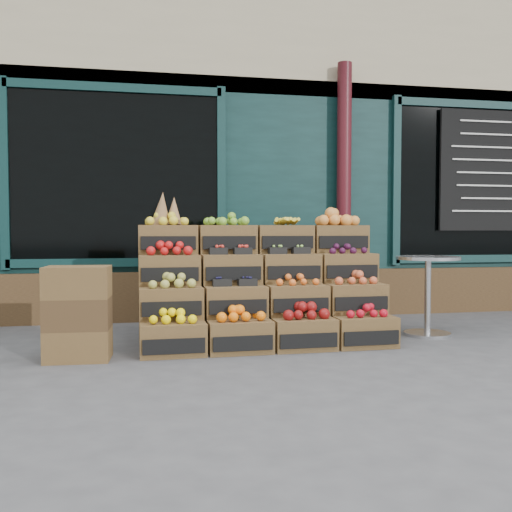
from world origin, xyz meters
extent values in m
plane|color=#464648|center=(0.00, 0.00, 0.00)|extent=(60.00, 60.00, 0.00)
cube|color=#0C2A29|center=(0.00, 5.20, 2.40)|extent=(12.00, 6.00, 4.80)
cube|color=#C1B28C|center=(0.00, 2.28, 3.80)|extent=(12.00, 0.18, 2.00)
cube|color=#0C2A29|center=(0.00, 2.25, 1.50)|extent=(12.00, 0.12, 3.00)
cube|color=#45301B|center=(0.00, 2.18, 0.30)|extent=(12.00, 0.18, 0.60)
cube|color=black|center=(-1.60, 2.18, 1.75)|extent=(2.40, 0.06, 2.00)
cube|color=black|center=(3.20, 2.18, 1.75)|extent=(2.40, 0.06, 2.00)
cylinder|color=#450F16|center=(1.20, 2.05, 1.60)|extent=(0.18, 0.18, 3.20)
cube|color=black|center=(3.20, 2.10, 1.90)|extent=(1.30, 0.04, 1.60)
cube|color=brown|center=(-1.05, 0.24, 0.14)|extent=(0.58, 0.41, 0.29)
cube|color=black|center=(-1.04, 0.03, 0.12)|extent=(0.53, 0.02, 0.13)
cube|color=#FFDD06|center=(-1.05, 0.24, 0.34)|extent=(0.47, 0.31, 0.09)
cube|color=brown|center=(-0.45, 0.25, 0.14)|extent=(0.58, 0.41, 0.29)
cube|color=black|center=(-0.44, 0.04, 0.12)|extent=(0.53, 0.02, 0.13)
cube|color=orange|center=(-0.45, 0.25, 0.34)|extent=(0.47, 0.31, 0.10)
cube|color=brown|center=(0.16, 0.26, 0.14)|extent=(0.58, 0.41, 0.29)
cube|color=black|center=(0.16, 0.04, 0.12)|extent=(0.53, 0.02, 0.13)
cube|color=maroon|center=(0.16, 0.26, 0.34)|extent=(0.47, 0.31, 0.11)
cube|color=brown|center=(0.76, 0.27, 0.14)|extent=(0.58, 0.41, 0.29)
cube|color=black|center=(0.76, 0.05, 0.12)|extent=(0.53, 0.02, 0.13)
cube|color=#B00C1C|center=(0.76, 0.27, 0.33)|extent=(0.47, 0.31, 0.09)
cube|color=brown|center=(-1.05, 0.49, 0.43)|extent=(0.58, 0.41, 0.29)
cube|color=black|center=(-1.05, 0.27, 0.40)|extent=(0.53, 0.02, 0.13)
cube|color=#A2A043|center=(-1.05, 0.49, 0.63)|extent=(0.47, 0.31, 0.10)
cube|color=brown|center=(-0.45, 0.50, 0.43)|extent=(0.58, 0.41, 0.29)
cube|color=black|center=(-0.45, 0.28, 0.40)|extent=(0.53, 0.02, 0.13)
cube|color=#141235|center=(-0.45, 0.50, 0.59)|extent=(0.47, 0.31, 0.03)
cube|color=brown|center=(0.15, 0.50, 0.43)|extent=(0.58, 0.41, 0.29)
cube|color=black|center=(0.15, 0.29, 0.40)|extent=(0.53, 0.02, 0.13)
cube|color=#DC5D1E|center=(0.15, 0.50, 0.62)|extent=(0.47, 0.31, 0.08)
cube|color=brown|center=(0.75, 0.51, 0.43)|extent=(0.58, 0.41, 0.29)
cube|color=black|center=(0.76, 0.30, 0.40)|extent=(0.53, 0.02, 0.13)
cube|color=#C4522E|center=(0.75, 0.51, 0.62)|extent=(0.47, 0.31, 0.09)
cube|color=brown|center=(-1.05, 0.73, 0.72)|extent=(0.58, 0.41, 0.29)
cube|color=black|center=(-1.05, 0.52, 0.69)|extent=(0.53, 0.02, 0.13)
cube|color=#B71313|center=(-1.05, 0.73, 0.92)|extent=(0.47, 0.31, 0.10)
cube|color=brown|center=(-0.45, 0.74, 0.72)|extent=(0.58, 0.41, 0.29)
cube|color=black|center=(-0.45, 0.53, 0.69)|extent=(0.53, 0.02, 0.13)
cube|color=red|center=(-0.45, 0.74, 0.89)|extent=(0.47, 0.31, 0.04)
cube|color=brown|center=(0.15, 0.75, 0.72)|extent=(0.58, 0.41, 0.29)
cube|color=black|center=(0.15, 0.53, 0.69)|extent=(0.53, 0.02, 0.13)
cube|color=#8EC04D|center=(0.15, 0.75, 0.88)|extent=(0.47, 0.31, 0.03)
cube|color=brown|center=(0.75, 0.76, 0.72)|extent=(0.58, 0.41, 0.29)
cube|color=black|center=(0.75, 0.54, 0.69)|extent=(0.53, 0.02, 0.13)
cube|color=#370F2B|center=(0.75, 0.76, 0.90)|extent=(0.47, 0.31, 0.07)
cube|color=brown|center=(-1.05, 0.98, 1.01)|extent=(0.58, 0.41, 0.29)
cube|color=black|center=(-1.05, 0.76, 0.98)|extent=(0.53, 0.02, 0.13)
cube|color=gold|center=(-1.05, 0.98, 1.21)|extent=(0.47, 0.31, 0.10)
cube|color=brown|center=(-0.45, 0.98, 1.01)|extent=(0.58, 0.41, 0.29)
cube|color=black|center=(-0.45, 0.77, 0.98)|extent=(0.53, 0.02, 0.13)
cube|color=#6BA32C|center=(-0.45, 0.98, 1.21)|extent=(0.47, 0.31, 0.10)
cube|color=brown|center=(0.15, 0.99, 1.01)|extent=(0.58, 0.41, 0.29)
cube|color=black|center=(0.15, 0.78, 0.98)|extent=(0.53, 0.02, 0.13)
cube|color=gold|center=(0.15, 0.99, 1.20)|extent=(0.47, 0.31, 0.09)
cube|color=brown|center=(0.75, 1.00, 1.01)|extent=(0.58, 0.41, 0.29)
cube|color=black|center=(0.75, 0.79, 0.98)|extent=(0.53, 0.02, 0.13)
cube|color=orange|center=(0.75, 1.00, 1.22)|extent=(0.47, 0.31, 0.13)
cube|color=#45301B|center=(-0.15, 0.50, 0.14)|extent=(2.39, 0.43, 0.29)
cube|color=#45301B|center=(-0.15, 0.74, 0.29)|extent=(2.39, 0.43, 0.58)
cube|color=#45301B|center=(-0.15, 0.99, 0.43)|extent=(2.39, 0.43, 0.87)
cone|color=olive|center=(-1.11, 0.98, 1.32)|extent=(0.20, 0.20, 0.33)
cone|color=olive|center=(-0.99, 1.02, 1.30)|extent=(0.18, 0.18, 0.29)
cube|color=brown|center=(-1.85, 0.19, 0.13)|extent=(0.55, 0.40, 0.27)
cube|color=#45301B|center=(-1.85, 0.19, 0.40)|extent=(0.55, 0.40, 0.27)
cube|color=brown|center=(-1.85, 0.19, 0.67)|extent=(0.55, 0.40, 0.27)
cylinder|color=silver|center=(1.63, 0.65, 0.02)|extent=(0.49, 0.49, 0.03)
cylinder|color=silver|center=(1.63, 0.65, 0.41)|extent=(0.07, 0.07, 0.79)
cylinder|color=silver|center=(1.63, 0.65, 0.82)|extent=(0.66, 0.66, 0.03)
imported|color=#185621|center=(-1.73, 2.63, 0.88)|extent=(0.75, 0.62, 1.75)
camera|label=1|loc=(-1.29, -4.83, 1.11)|focal=40.00mm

